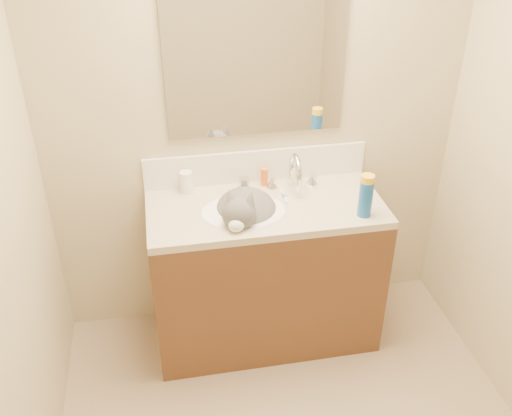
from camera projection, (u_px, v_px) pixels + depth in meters
name	position (u px, v px, depth m)	size (l,w,h in m)	color
room_shell	(331.00, 192.00, 1.74)	(2.24, 2.54, 2.52)	#C2B390
vanity_cabinet	(265.00, 275.00, 3.12)	(1.20, 0.55, 0.82)	#57351D
counter_slab	(266.00, 209.00, 2.89)	(1.20, 0.55, 0.04)	beige
basin	(244.00, 222.00, 2.87)	(0.45, 0.36, 0.14)	white
faucet	(294.00, 175.00, 2.98)	(0.28, 0.20, 0.21)	silver
cat	(245.00, 214.00, 2.85)	(0.43, 0.48, 0.34)	#535053
backsplash	(256.00, 166.00, 3.05)	(1.20, 0.02, 0.18)	white
mirror	(256.00, 57.00, 2.75)	(0.90, 0.02, 0.80)	white
pill_bottle	(186.00, 182.00, 2.97)	(0.06, 0.06, 0.12)	white
pill_label	(186.00, 185.00, 2.97)	(0.06, 0.06, 0.04)	orange
silver_jar	(244.00, 184.00, 3.01)	(0.06, 0.06, 0.06)	#B7B7BC
amber_bottle	(264.00, 177.00, 3.04)	(0.04, 0.04, 0.10)	orange
toothbrush	(284.00, 196.00, 2.95)	(0.01, 0.14, 0.01)	white
toothbrush_head	(284.00, 196.00, 2.95)	(0.02, 0.03, 0.02)	#699EDF
spray_can	(365.00, 199.00, 2.75)	(0.07, 0.07, 0.18)	#1755A5
spray_cap	(368.00, 179.00, 2.70)	(0.07, 0.07, 0.04)	yellow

